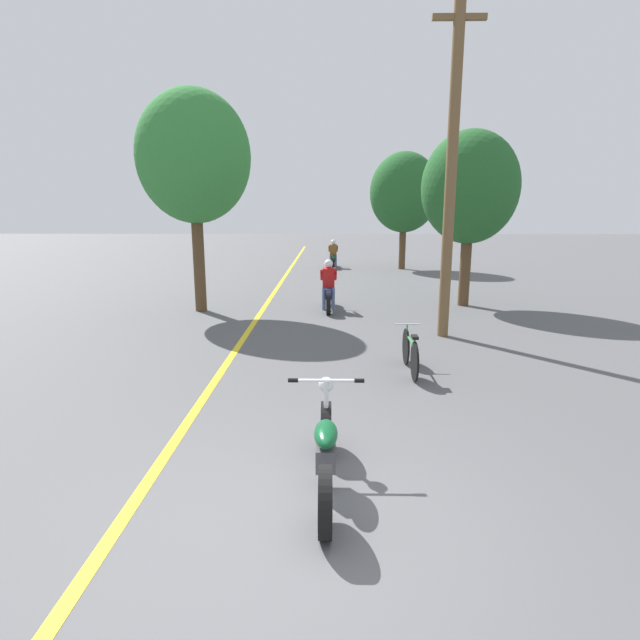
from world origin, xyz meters
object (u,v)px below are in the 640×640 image
Objects in this scene: roadside_tree_right_far at (404,193)px; motorcycle_rider_far at (333,257)px; utility_pole at (451,168)px; motorcycle_foreground at (326,450)px; motorcycle_rider_lead at (328,291)px; roadside_tree_right_near at (470,188)px; bicycle_parked at (410,352)px; roadside_tree_left at (194,158)px.

motorcycle_rider_far is at bearing 171.63° from roadside_tree_right_far.
roadside_tree_right_far is (1.02, 13.62, -0.03)m from utility_pole.
motorcycle_rider_lead is (0.03, 9.49, 0.15)m from motorcycle_foreground.
roadside_tree_right_near is 9.81m from roadside_tree_right_far.
utility_pole is 4.10m from roadside_tree_right_near.
roadside_tree_right_near is 2.38× the size of motorcycle_foreground.
roadside_tree_right_near is 3.12× the size of bicycle_parked.
roadside_tree_left is 2.88× the size of motorcycle_rider_lead.
motorcycle_foreground is (-2.65, -6.45, -3.30)m from utility_pole.
roadside_tree_left is at bearing -109.02° from motorcycle_rider_far.
roadside_tree_left is at bearing 132.73° from bicycle_parked.
motorcycle_foreground is at bearing -111.23° from bicycle_parked.
roadside_tree_left is 10.67m from motorcycle_foreground.
roadside_tree_right_far is 0.93× the size of roadside_tree_left.
motorcycle_rider_lead is 1.28× the size of bicycle_parked.
motorcycle_rider_lead is (3.65, 0.20, -3.65)m from roadside_tree_left.
roadside_tree_right_near is at bearing 10.80° from motorcycle_rider_lead.
roadside_tree_left is (-7.74, -0.98, 0.76)m from roadside_tree_right_near.
roadside_tree_right_far is 4.65m from motorcycle_rider_far.
motorcycle_rider_lead is at bearing 130.72° from utility_pole.
roadside_tree_right_near is 0.85× the size of roadside_tree_left.
bicycle_parked is at bearing -112.21° from roadside_tree_right_near.
motorcycle_foreground is at bearing -100.34° from roadside_tree_right_far.
utility_pole reaches higher than bicycle_parked.
roadside_tree_right_near is 0.91× the size of roadside_tree_right_far.
motorcycle_rider_lead is 11.08m from motorcycle_rider_far.
roadside_tree_right_far reaches higher than roadside_tree_right_near.
bicycle_parked is (1.20, -16.79, -0.17)m from motorcycle_rider_far.
roadside_tree_right_far is at bearing -8.37° from motorcycle_rider_far.
utility_pole is 3.47× the size of motorcycle_rider_far.
roadside_tree_right_far reaches higher than motorcycle_rider_far.
roadside_tree_right_far is 20.66m from motorcycle_foreground.
motorcycle_foreground is 20.57m from motorcycle_rider_far.
roadside_tree_right_near is 2.45× the size of motorcycle_rider_far.
utility_pole reaches higher than motorcycle_rider_far.
bicycle_parked is (1.47, 3.78, -0.04)m from motorcycle_foreground.
bicycle_parked is at bearing -75.85° from motorcycle_rider_lead.
motorcycle_rider_lead is 1.00× the size of motorcycle_rider_far.
roadside_tree_left is 2.89× the size of motorcycle_rider_far.
bicycle_parked is (-2.19, -16.29, -3.30)m from roadside_tree_right_far.
roadside_tree_left is (-7.28, -10.78, 0.54)m from roadside_tree_right_far.
roadside_tree_left is at bearing 111.29° from motorcycle_foreground.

